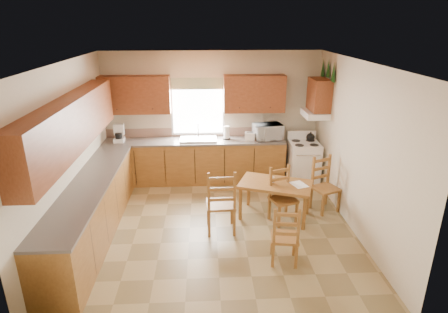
{
  "coord_description": "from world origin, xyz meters",
  "views": [
    {
      "loc": [
        -0.16,
        -5.49,
        3.28
      ],
      "look_at": [
        0.15,
        0.3,
        1.15
      ],
      "focal_mm": 30.0,
      "sensor_mm": 36.0,
      "label": 1
    }
  ],
  "objects_px": {
    "microwave": "(268,132)",
    "chair_far_right": "(326,185)",
    "chair_far_left": "(284,196)",
    "stove": "(303,164)",
    "dining_table": "(275,200)",
    "chair_near_left": "(221,200)",
    "chair_near_right": "(285,233)"
  },
  "relations": [
    {
      "from": "chair_far_left",
      "to": "stove",
      "type": "bearing_deg",
      "value": 44.51
    },
    {
      "from": "stove",
      "to": "chair_near_right",
      "type": "height_order",
      "value": "chair_near_right"
    },
    {
      "from": "chair_near_left",
      "to": "stove",
      "type": "bearing_deg",
      "value": -137.48
    },
    {
      "from": "microwave",
      "to": "dining_table",
      "type": "relative_size",
      "value": 0.44
    },
    {
      "from": "dining_table",
      "to": "stove",
      "type": "bearing_deg",
      "value": 79.31
    },
    {
      "from": "stove",
      "to": "microwave",
      "type": "bearing_deg",
      "value": 160.02
    },
    {
      "from": "stove",
      "to": "chair_near_left",
      "type": "distance_m",
      "value": 2.53
    },
    {
      "from": "microwave",
      "to": "dining_table",
      "type": "bearing_deg",
      "value": -106.6
    },
    {
      "from": "microwave",
      "to": "dining_table",
      "type": "distance_m",
      "value": 1.81
    },
    {
      "from": "stove",
      "to": "chair_far_left",
      "type": "relative_size",
      "value": 0.93
    },
    {
      "from": "microwave",
      "to": "chair_far_left",
      "type": "height_order",
      "value": "microwave"
    },
    {
      "from": "microwave",
      "to": "chair_far_left",
      "type": "bearing_deg",
      "value": -102.67
    },
    {
      "from": "chair_near_left",
      "to": "chair_far_left",
      "type": "distance_m",
      "value": 1.1
    },
    {
      "from": "dining_table",
      "to": "chair_near_left",
      "type": "xyz_separation_m",
      "value": [
        -0.96,
        -0.41,
        0.23
      ]
    },
    {
      "from": "chair_near_left",
      "to": "chair_far_left",
      "type": "relative_size",
      "value": 1.15
    },
    {
      "from": "chair_near_left",
      "to": "chair_near_right",
      "type": "relative_size",
      "value": 1.21
    },
    {
      "from": "stove",
      "to": "chair_near_left",
      "type": "relative_size",
      "value": 0.81
    },
    {
      "from": "microwave",
      "to": "chair_far_right",
      "type": "xyz_separation_m",
      "value": [
        0.84,
        -1.45,
        -0.58
      ]
    },
    {
      "from": "chair_near_left",
      "to": "chair_far_right",
      "type": "distance_m",
      "value": 2.01
    },
    {
      "from": "microwave",
      "to": "chair_far_right",
      "type": "distance_m",
      "value": 1.77
    },
    {
      "from": "stove",
      "to": "chair_near_right",
      "type": "distance_m",
      "value": 2.82
    },
    {
      "from": "chair_far_left",
      "to": "microwave",
      "type": "bearing_deg",
      "value": 69.81
    },
    {
      "from": "chair_near_left",
      "to": "chair_near_right",
      "type": "height_order",
      "value": "chair_near_left"
    },
    {
      "from": "stove",
      "to": "microwave",
      "type": "distance_m",
      "value": 1.0
    },
    {
      "from": "chair_near_left",
      "to": "chair_far_right",
      "type": "height_order",
      "value": "chair_near_left"
    },
    {
      "from": "chair_far_right",
      "to": "chair_far_left",
      "type": "bearing_deg",
      "value": -179.13
    },
    {
      "from": "chair_near_right",
      "to": "stove",
      "type": "bearing_deg",
      "value": -101.67
    },
    {
      "from": "chair_near_right",
      "to": "chair_far_right",
      "type": "height_order",
      "value": "chair_far_right"
    },
    {
      "from": "dining_table",
      "to": "chair_far_left",
      "type": "bearing_deg",
      "value": -36.04
    },
    {
      "from": "chair_far_left",
      "to": "chair_far_right",
      "type": "height_order",
      "value": "chair_far_right"
    },
    {
      "from": "chair_near_left",
      "to": "microwave",
      "type": "bearing_deg",
      "value": -119.7
    },
    {
      "from": "chair_near_right",
      "to": "chair_far_left",
      "type": "distance_m",
      "value": 1.14
    }
  ]
}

